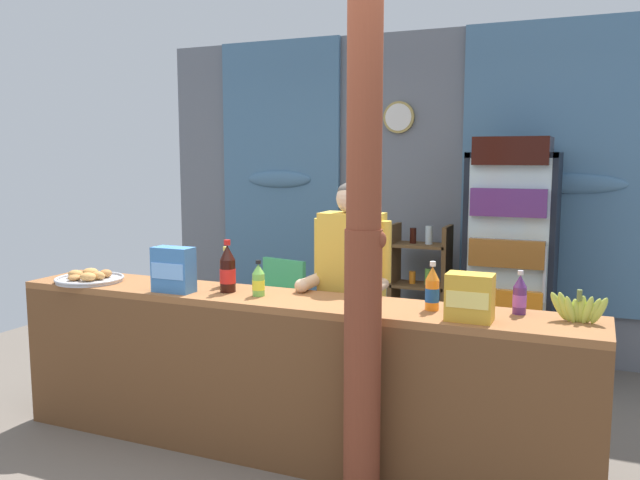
{
  "coord_description": "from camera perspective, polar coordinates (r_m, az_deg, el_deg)",
  "views": [
    {
      "loc": [
        1.53,
        -2.65,
        1.68
      ],
      "look_at": [
        -0.04,
        1.01,
        1.16
      ],
      "focal_mm": 36.33,
      "sensor_mm": 36.0,
      "label": 1
    }
  ],
  "objects": [
    {
      "name": "pastry_tray",
      "position": [
        4.27,
        -19.66,
        -3.16
      ],
      "size": [
        0.42,
        0.42,
        0.07
      ],
      "color": "#BCBCC1",
      "rests_on": "stall_counter"
    },
    {
      "name": "snack_box_biscuit",
      "position": [
        3.79,
        -12.78,
        -2.56
      ],
      "size": [
        0.24,
        0.12,
        0.26
      ],
      "color": "#3D75B7",
      "rests_on": "stall_counter"
    },
    {
      "name": "ground_plane",
      "position": [
        4.41,
        1.06,
        -14.98
      ],
      "size": [
        7.3,
        7.3,
        0.0
      ],
      "primitive_type": "plane",
      "color": "#665B51"
    },
    {
      "name": "stall_counter",
      "position": [
        3.59,
        -3.95,
        -10.87
      ],
      "size": [
        3.34,
        0.47,
        0.9
      ],
      "color": "#935B33",
      "rests_on": "ground"
    },
    {
      "name": "back_wall_curtained",
      "position": [
        5.71,
        8.04,
        4.5
      ],
      "size": [
        4.69,
        0.22,
        2.73
      ],
      "color": "slate",
      "rests_on": "ground"
    },
    {
      "name": "timber_post",
      "position": [
        2.98,
        3.86,
        -0.11
      ],
      "size": [
        0.2,
        0.18,
        2.69
      ],
      "color": "brown",
      "rests_on": "ground"
    },
    {
      "name": "plastic_lawn_chair",
      "position": [
        5.15,
        -4.1,
        -5.92
      ],
      "size": [
        0.53,
        0.53,
        0.86
      ],
      "color": "#4CC675",
      "rests_on": "ground"
    },
    {
      "name": "soda_bottle_cola",
      "position": [
        3.74,
        -8.14,
        -2.62
      ],
      "size": [
        0.09,
        0.09,
        0.3
      ],
      "color": "black",
      "rests_on": "stall_counter"
    },
    {
      "name": "snack_box_choco_powder",
      "position": [
        3.14,
        13.05,
        -4.93
      ],
      "size": [
        0.22,
        0.14,
        0.23
      ],
      "color": "gold",
      "rests_on": "stall_counter"
    },
    {
      "name": "soda_bottle_orange_soda",
      "position": [
        3.32,
        9.86,
        -4.32
      ],
      "size": [
        0.07,
        0.07,
        0.25
      ],
      "color": "orange",
      "rests_on": "stall_counter"
    },
    {
      "name": "bottle_shelf_rack",
      "position": [
        5.43,
        8.8,
        -4.32
      ],
      "size": [
        0.48,
        0.28,
        1.12
      ],
      "color": "brown",
      "rests_on": "ground"
    },
    {
      "name": "soda_bottle_lime_soda",
      "position": [
        3.62,
        -5.44,
        -3.6
      ],
      "size": [
        0.07,
        0.07,
        0.2
      ],
      "color": "#75C64C",
      "rests_on": "stall_counter"
    },
    {
      "name": "banana_bunch",
      "position": [
        3.27,
        21.79,
        -5.66
      ],
      "size": [
        0.28,
        0.06,
        0.16
      ],
      "color": "#B7C647",
      "rests_on": "stall_counter"
    },
    {
      "name": "shopkeeper",
      "position": [
        3.86,
        2.77,
        -3.45
      ],
      "size": [
        0.48,
        0.42,
        1.53
      ],
      "color": "#28282D",
      "rests_on": "ground"
    },
    {
      "name": "soda_bottle_iced_tea",
      "position": [
        3.9,
        -8.29,
        -2.59
      ],
      "size": [
        0.07,
        0.07,
        0.24
      ],
      "color": "brown",
      "rests_on": "stall_counter"
    },
    {
      "name": "soda_bottle_grape_soda",
      "position": [
        3.34,
        17.18,
        -4.7
      ],
      "size": [
        0.07,
        0.07,
        0.22
      ],
      "color": "#56286B",
      "rests_on": "stall_counter"
    },
    {
      "name": "drink_fridge",
      "position": [
        5.08,
        16.49,
        -0.69
      ],
      "size": [
        0.65,
        0.65,
        1.82
      ],
      "color": "black",
      "rests_on": "ground"
    }
  ]
}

